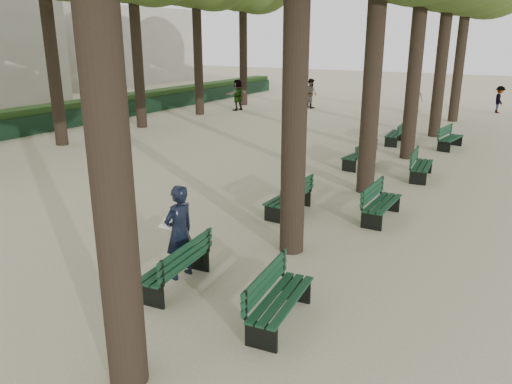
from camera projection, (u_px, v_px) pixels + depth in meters
The scene contains 17 objects.
ground at pixel (146, 291), 9.21m from camera, with size 120.00×120.00×0.00m, color #BAB18C.
bench_left_0 at pixel (176, 273), 9.29m from camera, with size 0.75×1.85×0.92m.
bench_left_1 at pixel (288, 204), 13.16m from camera, with size 0.63×1.82×0.92m.
bench_left_2 at pixel (359, 160), 17.79m from camera, with size 0.78×1.85×0.92m.
bench_left_3 at pixel (395, 138), 21.64m from camera, with size 0.70×1.84×0.92m.
bench_right_0 at pixel (280, 308), 8.11m from camera, with size 0.76×1.85×0.92m.
bench_right_1 at pixel (381, 210), 12.70m from camera, with size 0.58×1.80×0.92m.
bench_right_2 at pixel (421, 171), 16.37m from camera, with size 0.75×1.85×0.92m.
bench_right_3 at pixel (450, 142), 20.71m from camera, with size 0.81×1.86×0.92m.
man_with_map at pixel (179, 232), 9.50m from camera, with size 0.69×0.80×1.86m.
pedestrian_a at pixel (311, 93), 32.26m from camera, with size 0.91×0.37×1.87m, color #262628.
pedestrian_b at pixel (499, 100), 30.10m from camera, with size 1.05×0.32×1.62m, color #262628.
pedestrian_e at pixel (238, 95), 31.19m from camera, with size 1.77×0.38×1.91m, color #262628.
pedestrian_d at pixel (416, 98), 30.51m from camera, with size 0.81×0.33×1.66m, color #262628.
fence at pixel (70, 119), 25.33m from camera, with size 0.08×42.00×0.90m, color black.
hedge at pixel (60, 115), 25.63m from camera, with size 1.20×42.00×1.20m, color #1E3E15.
building_far at pixel (98, 46), 48.72m from camera, with size 12.00×16.00×7.00m, color #B7B2A3.
Camera 1 is at (5.89, -6.10, 4.51)m, focal length 35.00 mm.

